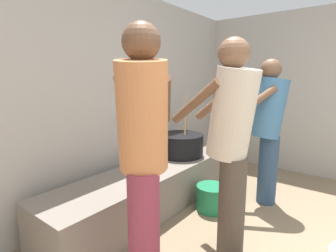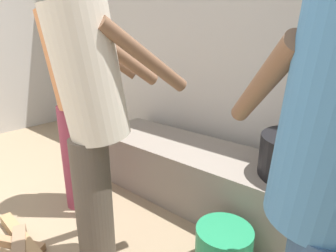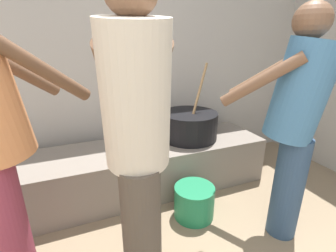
{
  "view_description": "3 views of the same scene",
  "coord_description": "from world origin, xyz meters",
  "views": [
    {
      "loc": [
        -1.38,
        0.2,
        1.35
      ],
      "look_at": [
        0.27,
        1.48,
        0.97
      ],
      "focal_mm": 27.88,
      "sensor_mm": 36.0,
      "label": 1
    },
    {
      "loc": [
        1.51,
        0.2,
        1.27
      ],
      "look_at": [
        0.4,
        1.5,
        0.73
      ],
      "focal_mm": 29.92,
      "sensor_mm": 36.0,
      "label": 2
    },
    {
      "loc": [
        0.11,
        -0.02,
        1.34
      ],
      "look_at": [
        0.6,
        1.19,
        0.88
      ],
      "focal_mm": 25.62,
      "sensor_mm": 36.0,
      "label": 3
    }
  ],
  "objects": [
    {
      "name": "hearth_ledge",
      "position": [
        0.57,
        1.91,
        0.22
      ],
      "size": [
        2.44,
        0.6,
        0.44
      ],
      "primitive_type": "cube",
      "color": "slate",
      "rests_on": "ground_plane"
    },
    {
      "name": "cook_in_orange_shirt",
      "position": [
        -0.27,
        1.25,
        0.96
      ],
      "size": [
        0.74,
        0.67,
        1.67
      ],
      "color": "#8C3347",
      "rests_on": "ground_plane"
    },
    {
      "name": "block_enclosure_rear",
      "position": [
        0.0,
        2.43,
        1.14
      ],
      "size": [
        5.71,
        0.2,
        2.28
      ],
      "primitive_type": "cube",
      "color": "#ADA8A0",
      "rests_on": "ground_plane"
    },
    {
      "name": "cook_in_cream_shirt",
      "position": [
        0.36,
        0.97,
        0.94
      ],
      "size": [
        0.46,
        0.73,
        1.64
      ],
      "color": "#4C4238",
      "rests_on": "ground_plane"
    },
    {
      "name": "bucket_green_plastic",
      "position": [
        0.9,
        1.39,
        0.13
      ],
      "size": [
        0.32,
        0.32,
        0.26
      ],
      "primitive_type": "cylinder",
      "color": "#1E7A4C",
      "rests_on": "ground_plane"
    },
    {
      "name": "cooking_pot_main",
      "position": [
        1.12,
        1.94,
        0.57
      ],
      "size": [
        0.54,
        0.54,
        0.71
      ],
      "color": "black",
      "rests_on": "hearth_ledge"
    },
    {
      "name": "cook_in_blue_shirt",
      "position": [
        1.4,
        1.02,
        0.89
      ],
      "size": [
        0.68,
        0.69,
        1.55
      ],
      "color": "navy",
      "rests_on": "ground_plane"
    }
  ]
}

